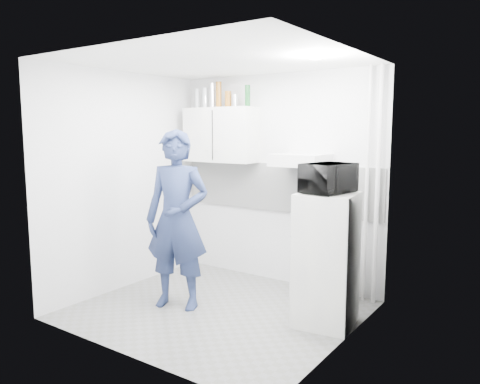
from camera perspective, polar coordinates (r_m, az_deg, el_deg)
The scene contains 24 objects.
floor at distance 5.17m, azimuth -2.80°, elevation -14.15°, with size 2.80×2.80×0.00m, color #605F59.
ceiling at distance 4.85m, azimuth -3.00°, elevation 15.68°, with size 2.80×2.80×0.00m, color white.
wall_back at distance 5.88m, azimuth 4.56°, elevation 1.56°, with size 2.80×2.80×0.00m, color silver.
wall_left at distance 5.80m, azimuth -13.92°, elevation 1.28°, with size 2.60×2.60×0.00m, color silver.
wall_right at distance 4.15m, azimuth 12.60°, elevation -1.13°, with size 2.60×2.60×0.00m, color silver.
person at distance 5.06m, azimuth -7.67°, elevation -3.36°, with size 0.70×0.46×1.92m, color navy.
stove at distance 5.52m, azimuth 9.41°, elevation -8.71°, with size 0.47×0.47×0.75m, color silver.
fridge at distance 4.70m, azimuth 10.49°, elevation -8.09°, with size 0.54×0.54×1.31m, color white.
stove_top at distance 5.43m, azimuth 9.50°, elevation -4.76°, with size 0.45×0.45×0.03m, color black.
saucepan at distance 5.47m, azimuth 9.30°, elevation -3.98°, with size 0.17×0.17×0.10m, color silver.
microwave at distance 4.55m, azimuth 10.73°, elevation 1.66°, with size 0.35×0.52×0.29m, color black.
bottle_a at distance 6.38m, azimuth -5.26°, elevation 11.27°, with size 0.06×0.06×0.26m, color #B2B7BC.
bottle_b at distance 6.29m, azimuth -4.30°, elevation 11.37°, with size 0.07×0.07×0.26m, color #B2B7BC.
bottle_c at distance 6.22m, azimuth -3.41°, elevation 11.67°, with size 0.08×0.08×0.32m, color silver.
bottle_d at distance 6.15m, azimuth -2.62°, elevation 11.77°, with size 0.07×0.07×0.33m, color brown.
canister_a at distance 6.06m, azimuth -1.47°, elevation 11.24°, with size 0.08×0.08×0.20m, color brown.
canister_b at distance 6.00m, azimuth -0.65°, elevation 11.06°, with size 0.08×0.08×0.16m, color silver.
bottle_e at distance 5.89m, azimuth 0.93°, elevation 11.64°, with size 0.07×0.07×0.26m, color #144C1E.
upper_cabinet at distance 6.12m, azimuth -2.35°, elevation 6.97°, with size 1.00×0.35×0.70m, color white.
range_hood at distance 5.42m, azimuth 7.38°, elevation 3.87°, with size 0.60×0.50×0.14m, color silver.
backsplash at distance 5.88m, azimuth 4.48°, elevation 0.57°, with size 2.74×0.03×0.60m, color white.
pipe_a at distance 5.27m, azimuth 16.41°, elevation 0.58°, with size 0.05×0.05×2.60m, color silver.
pipe_b at distance 5.31m, azimuth 15.19°, elevation 0.67°, with size 0.04×0.04×2.60m, color silver.
ceiling_spot_fixture at distance 4.50m, azimuth 9.19°, elevation 15.86°, with size 0.10×0.10×0.02m, color white.
Camera 1 is at (2.94, -3.80, 1.92)m, focal length 35.00 mm.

